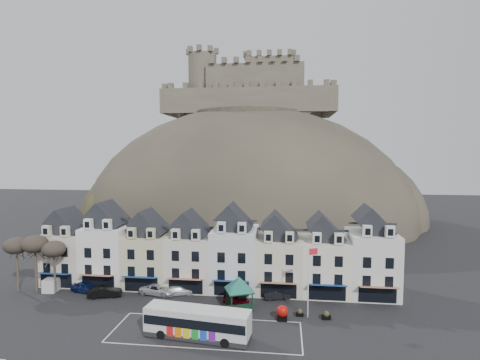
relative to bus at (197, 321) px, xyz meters
name	(u,v)px	position (x,y,z in m)	size (l,w,h in m)	color
ground	(187,336)	(-1.26, 0.17, -1.89)	(300.00, 300.00, 0.00)	black
coach_bay_markings	(206,332)	(0.74, 1.42, -1.89)	(22.00, 7.50, 0.01)	silver
townhouse_terrace	(214,253)	(-1.12, 16.14, 3.41)	(54.40, 9.35, 11.80)	beige
castle_hill	(252,222)	(-0.01, 69.13, -1.78)	(100.00, 76.00, 68.00)	#332E27
castle	(252,89)	(-0.76, 76.11, 38.31)	(50.20, 22.20, 22.00)	brown
tree_left_far	(16,246)	(-30.26, 10.67, 5.01)	(3.61, 3.61, 8.24)	#3E3527
tree_left_mid	(35,244)	(-27.26, 10.67, 5.36)	(3.78, 3.78, 8.64)	#3E3527
tree_left_near	(54,250)	(-24.26, 10.67, 4.67)	(3.43, 3.43, 7.84)	#3E3527
bus	(197,321)	(0.00, 0.00, 0.00)	(12.34, 4.28, 3.41)	#262628
bus_shelter	(239,284)	(3.74, 8.39, 1.50)	(6.37, 6.37, 4.36)	black
red_buoy	(282,312)	(9.51, 5.71, -0.95)	(1.49, 1.49, 1.84)	black
flagpole	(309,277)	(12.83, 6.90, 3.33)	(1.22, 0.60, 9.13)	silver
white_van	(55,282)	(-25.27, 12.17, -0.91)	(2.22, 4.42, 1.95)	silver
planter_west	(326,315)	(15.02, 6.46, -1.36)	(1.16, 0.76, 1.09)	black
planter_east	(300,313)	(11.74, 6.98, -1.43)	(0.97, 0.67, 0.96)	black
car_navy	(85,287)	(-19.88, 11.34, -1.12)	(1.81, 4.50, 1.53)	#0E1948
car_black	(105,292)	(-16.06, 9.94, -1.11)	(1.64, 4.71, 1.55)	black
car_silver	(158,289)	(-8.73, 11.87, -1.13)	(2.51, 5.35, 1.51)	#B6B9BE
car_white	(179,290)	(-5.66, 12.17, -1.26)	(1.77, 4.35, 1.26)	white
car_maroon	(236,299)	(3.12, 9.89, -1.26)	(1.49, 3.70, 1.26)	#5D0512
car_charcoal	(277,295)	(8.74, 12.17, -1.26)	(1.33, 3.81, 1.26)	black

